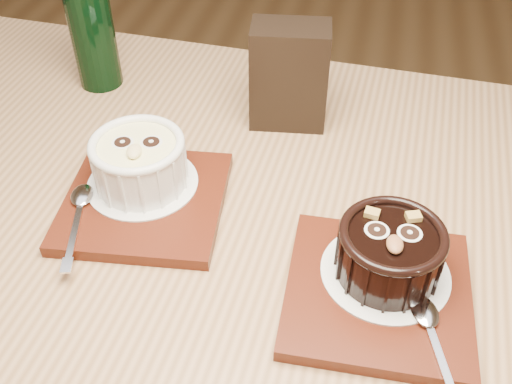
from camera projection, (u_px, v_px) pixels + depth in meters
ground at (183, 364)px, 1.39m from camera, size 5.00×5.00×0.00m
table at (241, 285)px, 0.73m from camera, size 1.24×0.87×0.75m
tray_left at (145, 202)px, 0.69m from camera, size 0.20×0.20×0.01m
doily_left at (143, 183)px, 0.70m from camera, size 0.13×0.13×0.00m
ramekin_white at (139, 160)px, 0.68m from camera, size 0.11×0.11×0.06m
spoon_left at (77, 216)px, 0.66m from camera, size 0.06×0.14×0.01m
tray_right at (378, 293)px, 0.59m from camera, size 0.18×0.18×0.01m
doily_right at (385, 272)px, 0.60m from camera, size 0.13×0.13×0.00m
ramekin_dark at (390, 250)px, 0.58m from camera, size 0.10×0.10×0.06m
spoon_right at (436, 344)px, 0.54m from camera, size 0.06×0.14×0.01m
condiment_stand at (289, 76)px, 0.78m from camera, size 0.11×0.07×0.14m
green_bottle at (91, 26)px, 0.84m from camera, size 0.06×0.06×0.23m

